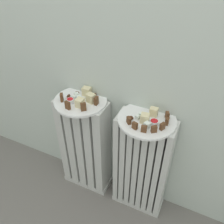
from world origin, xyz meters
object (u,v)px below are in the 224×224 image
(radiator_left, at_px, (85,147))
(jam_bowl_left, at_px, (70,100))
(plate_left, at_px, (81,101))
(jam_bowl_right, at_px, (154,122))
(radiator_right, at_px, (141,167))
(fork, at_px, (82,100))
(plate_right, at_px, (147,120))

(radiator_left, xyz_separation_m, jam_bowl_left, (-0.03, -0.04, 0.36))
(plate_left, xyz_separation_m, jam_bowl_right, (0.40, -0.02, 0.02))
(radiator_left, distance_m, jam_bowl_left, 0.36)
(jam_bowl_left, relative_size, jam_bowl_right, 0.94)
(plate_left, bearing_deg, jam_bowl_left, -130.60)
(radiator_right, relative_size, plate_left, 2.40)
(radiator_left, relative_size, jam_bowl_right, 16.57)
(jam_bowl_right, bearing_deg, fork, 176.51)
(jam_bowl_left, height_order, fork, jam_bowl_left)
(radiator_right, height_order, jam_bowl_right, jam_bowl_right)
(radiator_left, distance_m, fork, 0.35)
(radiator_left, relative_size, plate_right, 2.40)
(fork, bearing_deg, radiator_left, -177.83)
(jam_bowl_right, bearing_deg, plate_left, 176.65)
(fork, bearing_deg, radiator_right, -0.06)
(plate_right, bearing_deg, fork, 179.94)
(plate_right, distance_m, jam_bowl_left, 0.40)
(jam_bowl_left, bearing_deg, radiator_right, 5.85)
(jam_bowl_right, bearing_deg, radiator_right, 149.93)
(plate_left, relative_size, jam_bowl_left, 7.35)
(radiator_left, xyz_separation_m, plate_right, (0.36, -0.00, 0.34))
(plate_left, relative_size, fork, 2.89)
(plate_left, distance_m, plate_right, 0.36)
(radiator_right, bearing_deg, plate_left, -180.00)
(radiator_left, xyz_separation_m, radiator_right, (0.36, 0.00, -0.00))
(jam_bowl_right, bearing_deg, radiator_left, 176.65)
(jam_bowl_left, xyz_separation_m, fork, (0.04, 0.04, -0.01))
(fork, bearing_deg, plate_left, -177.83)
(radiator_left, xyz_separation_m, jam_bowl_right, (0.40, -0.02, 0.36))
(radiator_left, height_order, jam_bowl_right, jam_bowl_right)
(jam_bowl_right, relative_size, fork, 0.42)
(fork, bearing_deg, jam_bowl_left, -137.31)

